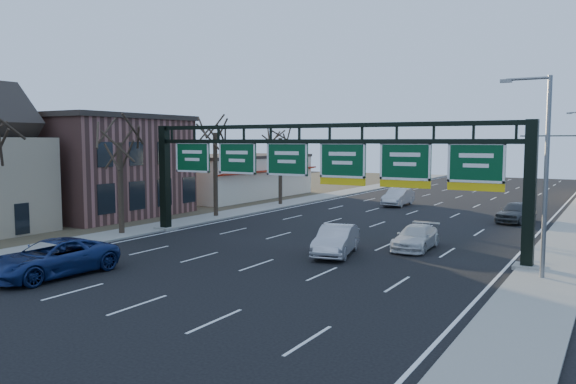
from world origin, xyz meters
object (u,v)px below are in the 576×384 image
Objects in this scene: car_silver_sedan at (336,240)px; car_white_wagon at (416,237)px; sign_gantry at (317,168)px; car_blue_suv at (52,258)px.

car_silver_sedan is 4.99m from car_white_wagon.
sign_gantry is 4.70m from car_silver_sedan.
car_silver_sedan is at bearing -132.04° from car_white_wagon.
car_silver_sedan is (2.12, -1.70, -3.83)m from sign_gantry.
car_white_wagon is at bearing 21.68° from sign_gantry.
car_blue_suv is at bearing -131.62° from car_white_wagon.
sign_gantry is at bearing 127.99° from car_silver_sedan.
sign_gantry is 5.29× the size of car_white_wagon.
sign_gantry reaches higher than car_blue_suv.
sign_gantry reaches higher than car_white_wagon.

